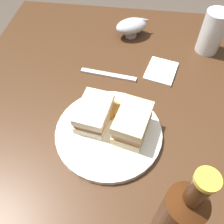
# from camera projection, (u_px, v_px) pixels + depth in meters

# --- Properties ---
(ground_plane) EXTENTS (6.00, 6.00, 0.00)m
(ground_plane) POSITION_uv_depth(u_px,v_px,m) (113.00, 192.00, 1.31)
(ground_plane) COLOR #4C4238
(dining_table) EXTENTS (1.04, 0.92, 0.76)m
(dining_table) POSITION_uv_depth(u_px,v_px,m) (113.00, 162.00, 1.00)
(dining_table) COLOR #422816
(dining_table) RESTS_ON ground
(plate) EXTENTS (0.28, 0.28, 0.02)m
(plate) POSITION_uv_depth(u_px,v_px,m) (110.00, 133.00, 0.63)
(plate) COLOR silver
(plate) RESTS_ON dining_table
(sandwich_half_left) EXTENTS (0.13, 0.10, 0.07)m
(sandwich_half_left) POSITION_uv_depth(u_px,v_px,m) (132.00, 123.00, 0.60)
(sandwich_half_left) COLOR beige
(sandwich_half_left) RESTS_ON plate
(sandwich_half_right) EXTENTS (0.13, 0.09, 0.06)m
(sandwich_half_right) POSITION_uv_depth(u_px,v_px,m) (94.00, 113.00, 0.63)
(sandwich_half_right) COLOR beige
(sandwich_half_right) RESTS_ON plate
(potato_wedge_front) EXTENTS (0.02, 0.04, 0.02)m
(potato_wedge_front) POSITION_uv_depth(u_px,v_px,m) (105.00, 115.00, 0.64)
(potato_wedge_front) COLOR gold
(potato_wedge_front) RESTS_ON plate
(potato_wedge_middle) EXTENTS (0.04, 0.06, 0.02)m
(potato_wedge_middle) POSITION_uv_depth(u_px,v_px,m) (110.00, 111.00, 0.65)
(potato_wedge_middle) COLOR #B77F33
(potato_wedge_middle) RESTS_ON plate
(potato_wedge_back) EXTENTS (0.04, 0.06, 0.02)m
(potato_wedge_back) POSITION_uv_depth(u_px,v_px,m) (116.00, 106.00, 0.67)
(potato_wedge_back) COLOR #B77F33
(potato_wedge_back) RESTS_ON plate
(potato_wedge_left_edge) EXTENTS (0.05, 0.03, 0.02)m
(potato_wedge_left_edge) POSITION_uv_depth(u_px,v_px,m) (142.00, 116.00, 0.64)
(potato_wedge_left_edge) COLOR #AD702D
(potato_wedge_left_edge) RESTS_ON plate
(pint_glass) EXTENTS (0.08, 0.08, 0.14)m
(pint_glass) POSITION_uv_depth(u_px,v_px,m) (211.00, 35.00, 0.80)
(pint_glass) COLOR white
(pint_glass) RESTS_ON dining_table
(gravy_boat) EXTENTS (0.12, 0.13, 0.07)m
(gravy_boat) POSITION_uv_depth(u_px,v_px,m) (132.00, 26.00, 0.87)
(gravy_boat) COLOR #B7B7BC
(gravy_boat) RESTS_ON dining_table
(cider_bottle) EXTENTS (0.07, 0.07, 0.27)m
(cider_bottle) POSITION_uv_depth(u_px,v_px,m) (178.00, 215.00, 0.42)
(cider_bottle) COLOR #47230F
(cider_bottle) RESTS_ON dining_table
(napkin) EXTENTS (0.13, 0.11, 0.01)m
(napkin) POSITION_uv_depth(u_px,v_px,m) (161.00, 71.00, 0.78)
(napkin) COLOR white
(napkin) RESTS_ON dining_table
(fork) EXTENTS (0.04, 0.18, 0.01)m
(fork) POSITION_uv_depth(u_px,v_px,m) (108.00, 75.00, 0.77)
(fork) COLOR silver
(fork) RESTS_ON dining_table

